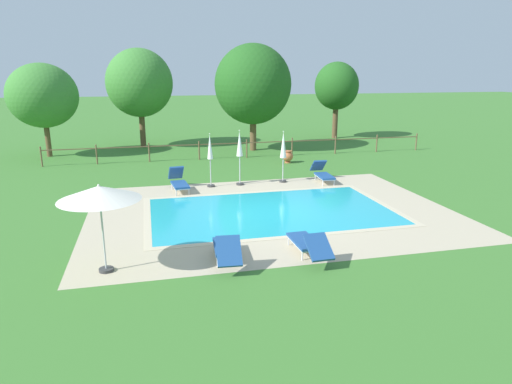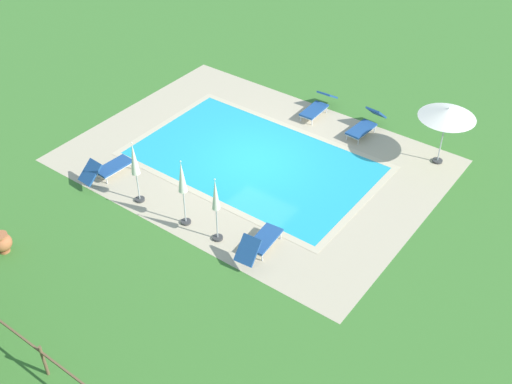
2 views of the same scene
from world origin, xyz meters
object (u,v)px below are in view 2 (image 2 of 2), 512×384
at_px(sun_lounger_north_near_steps, 107,168).
at_px(patio_umbrella_open_foreground, 448,113).
at_px(sun_lounger_north_far, 260,242).
at_px(patio_umbrella_closed_row_mid_west, 135,163).
at_px(sun_lounger_north_mid, 366,124).
at_px(terracotta_urn_near_fence, 2,242).
at_px(patio_umbrella_closed_row_west, 182,182).
at_px(patio_umbrella_closed_row_centre, 216,201).
at_px(sun_lounger_north_end, 318,106).

bearing_deg(sun_lounger_north_near_steps, patio_umbrella_open_foreground, -138.91).
distance_m(sun_lounger_north_far, patio_umbrella_closed_row_mid_west, 4.77).
bearing_deg(patio_umbrella_open_foreground, patio_umbrella_closed_row_mid_west, 48.62).
xyz_separation_m(sun_lounger_north_mid, terracotta_urn_near_fence, (5.48, 12.18, -0.02)).
bearing_deg(patio_umbrella_closed_row_west, patio_umbrella_closed_row_mid_west, 1.68).
bearing_deg(terracotta_urn_near_fence, sun_lounger_north_mid, -114.24).
distance_m(sun_lounger_north_near_steps, patio_umbrella_closed_row_centre, 5.16).
relative_size(patio_umbrella_open_foreground, patio_umbrella_closed_row_mid_west, 0.97).
bearing_deg(terracotta_urn_near_fence, patio_umbrella_closed_row_mid_west, -110.20).
bearing_deg(sun_lounger_north_near_steps, sun_lounger_north_far, -179.14).
relative_size(patio_umbrella_closed_row_mid_west, terracotta_urn_near_fence, 3.45).
distance_m(patio_umbrella_closed_row_west, patio_umbrella_closed_row_mid_west, 1.97).
height_order(sun_lounger_north_end, terracotta_urn_near_fence, sun_lounger_north_end).
xyz_separation_m(sun_lounger_north_end, patio_umbrella_open_foreground, (-5.20, 0.25, 1.64)).
bearing_deg(sun_lounger_north_near_steps, patio_umbrella_closed_row_mid_west, 171.22).
height_order(sun_lounger_north_end, patio_umbrella_open_foreground, patio_umbrella_open_foreground).
relative_size(sun_lounger_north_far, patio_umbrella_open_foreground, 0.88).
bearing_deg(patio_umbrella_closed_row_mid_west, patio_umbrella_closed_row_centre, -178.65).
bearing_deg(patio_umbrella_open_foreground, patio_umbrella_closed_row_centre, 64.60).
relative_size(sun_lounger_north_end, patio_umbrella_closed_row_mid_west, 0.89).
distance_m(patio_umbrella_closed_row_mid_west, patio_umbrella_closed_row_centre, 3.25).
relative_size(sun_lounger_north_far, patio_umbrella_closed_row_west, 0.82).
xyz_separation_m(sun_lounger_north_mid, patio_umbrella_closed_row_west, (1.99, 7.98, 1.25)).
bearing_deg(terracotta_urn_near_fence, sun_lounger_north_far, -143.69).
height_order(sun_lounger_north_far, patio_umbrella_open_foreground, patio_umbrella_open_foreground).
relative_size(patio_umbrella_open_foreground, patio_umbrella_closed_row_west, 0.93).
bearing_deg(sun_lounger_north_mid, patio_umbrella_closed_row_west, 76.00).
bearing_deg(sun_lounger_north_near_steps, sun_lounger_north_mid, -126.50).
xyz_separation_m(patio_umbrella_closed_row_centre, terracotta_urn_near_fence, (4.77, 4.22, -1.15)).
height_order(sun_lounger_north_far, patio_umbrella_closed_row_centre, patio_umbrella_closed_row_centre).
xyz_separation_m(sun_lounger_north_far, terracotta_urn_near_fence, (6.15, 4.52, -0.03)).
distance_m(sun_lounger_north_mid, patio_umbrella_closed_row_west, 8.32).
relative_size(sun_lounger_north_mid, patio_umbrella_open_foreground, 0.90).
xyz_separation_m(patio_umbrella_closed_row_west, patio_umbrella_closed_row_centre, (-1.28, -0.02, -0.12)).
height_order(patio_umbrella_closed_row_mid_west, patio_umbrella_closed_row_centre, patio_umbrella_closed_row_centre).
xyz_separation_m(sun_lounger_north_near_steps, sun_lounger_north_end, (-3.55, -7.87, -0.02)).
distance_m(sun_lounger_north_mid, patio_umbrella_closed_row_mid_west, 9.03).
xyz_separation_m(sun_lounger_north_far, patio_umbrella_open_foreground, (-2.34, -7.53, 1.61)).
bearing_deg(terracotta_urn_near_fence, sun_lounger_north_end, -104.98).
bearing_deg(patio_umbrella_closed_row_centre, sun_lounger_north_near_steps, -2.27).
relative_size(sun_lounger_north_mid, patio_umbrella_closed_row_west, 0.84).
distance_m(sun_lounger_north_near_steps, sun_lounger_north_end, 8.64).
height_order(sun_lounger_north_near_steps, patio_umbrella_open_foreground, patio_umbrella_open_foreground).
bearing_deg(patio_umbrella_closed_row_mid_west, terracotta_urn_near_fence, 69.80).
bearing_deg(patio_umbrella_closed_row_centre, patio_umbrella_closed_row_west, 0.85).
relative_size(patio_umbrella_closed_row_centre, terracotta_urn_near_fence, 3.47).
relative_size(patio_umbrella_closed_row_west, patio_umbrella_closed_row_mid_west, 1.05).
bearing_deg(sun_lounger_north_far, patio_umbrella_closed_row_centre, 12.09).
bearing_deg(sun_lounger_north_far, sun_lounger_north_end, -69.84).
distance_m(sun_lounger_north_mid, patio_umbrella_open_foreground, 3.42).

